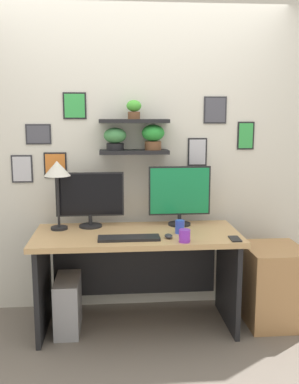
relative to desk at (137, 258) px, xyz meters
The scene contains 13 objects.
ground_plane 0.54m from the desk, 90.00° to the right, with size 8.00×8.00×0.00m, color #70665B.
back_wall_assembly 0.90m from the desk, 90.11° to the left, with size 4.40×0.24×2.70m.
desk is the anchor object (origin of this frame).
monitor_left 0.60m from the desk, 155.24° to the left, with size 0.53×0.18×0.43m.
monitor_right 0.61m from the desk, 24.76° to the left, with size 0.49×0.18×0.47m.
keyboard 0.33m from the desk, 106.21° to the right, with size 0.44×0.14×0.02m, color black.
computer_mouse 0.38m from the desk, 44.76° to the right, with size 0.06×0.09×0.03m, color #2D2D33.
desk_lamp 0.89m from the desk, behind, with size 0.20×0.20×0.53m.
cell_phone 0.78m from the desk, 23.29° to the right, with size 0.07×0.14×0.01m, color black.
coffee_mug 0.52m from the desk, 45.72° to the right, with size 0.08×0.08×0.09m, color purple.
pen_cup 0.43m from the desk, 16.81° to the right, with size 0.07×0.07×0.10m, color blue.
drawer_cabinet 1.10m from the desk, ahead, with size 0.44×0.50×0.61m, color tan.
computer_tower_left 0.63m from the desk, behind, with size 0.18×0.40×0.41m, color #99999E.
Camera 1 is at (-0.18, -3.18, 1.62)m, focal length 40.86 mm.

